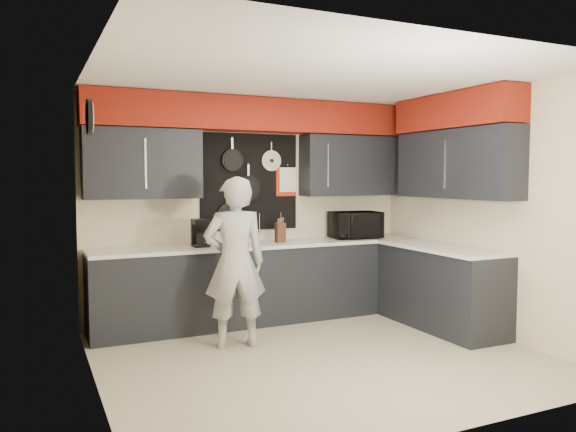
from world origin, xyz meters
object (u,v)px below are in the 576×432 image
coffee_maker (200,232)px  knife_block (280,233)px  utensil_crock (239,238)px  microwave (355,225)px  person (235,262)px

coffee_maker → knife_block: bearing=0.2°
knife_block → utensil_crock: knife_block is taller
microwave → utensil_crock: (-1.55, -0.01, -0.09)m
microwave → knife_block: 1.04m
knife_block → coffee_maker: bearing=-177.7°
knife_block → utensil_crock: bearing=-178.0°
microwave → utensil_crock: 1.55m
utensil_crock → coffee_maker: 0.46m
microwave → person: bearing=-149.9°
coffee_maker → person: 0.82m
utensil_crock → coffee_maker: bearing=179.2°
person → coffee_maker: bearing=-71.7°
microwave → person: size_ratio=0.35×
utensil_crock → person: person is taller
utensil_crock → coffee_maker: (-0.45, 0.01, 0.08)m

